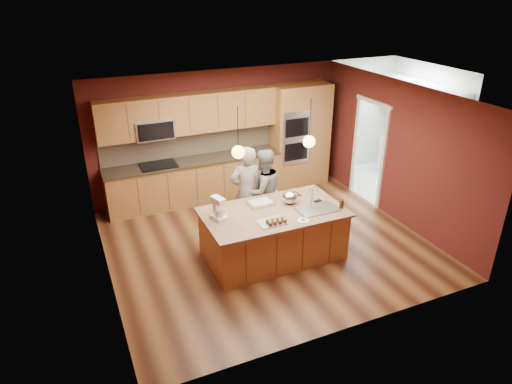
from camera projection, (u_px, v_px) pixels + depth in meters
name	position (u px, v px, depth m)	size (l,w,h in m)	color
floor	(266.00, 242.00, 8.33)	(5.50, 5.50, 0.00)	#422214
ceiling	(268.00, 95.00, 7.18)	(5.50, 5.50, 0.00)	white
wall_back	(218.00, 133.00, 9.83)	(5.50, 5.50, 0.00)	#4E1B16
wall_front	(352.00, 245.00, 5.68)	(5.50, 5.50, 0.00)	#4E1B16
wall_left	(99.00, 203.00, 6.75)	(5.00, 5.00, 0.00)	#4E1B16
wall_right	(396.00, 152.00, 8.76)	(5.00, 5.00, 0.00)	#4E1B16
cabinet_run	(192.00, 157.00, 9.52)	(3.74, 0.64, 2.30)	#98622D
oven_column	(300.00, 135.00, 10.33)	(1.30, 0.62, 2.30)	#98622D
doorway_trim	(369.00, 153.00, 9.54)	(0.08, 1.11, 2.20)	white
laundry_room	(422.00, 99.00, 10.08)	(2.60, 2.70, 2.70)	silver
pendant_left	(238.00, 152.00, 6.86)	(0.20, 0.20, 0.80)	black
pendant_right	(309.00, 141.00, 7.31)	(0.20, 0.20, 0.80)	black
island	(274.00, 233.00, 7.75)	(2.36, 1.32, 1.25)	#98622D
person_left	(246.00, 192.00, 8.28)	(0.63, 0.41, 1.72)	black
person_right	(263.00, 191.00, 8.43)	(0.79, 0.61, 1.62)	gray
stand_mixer	(218.00, 209.00, 7.27)	(0.26, 0.31, 0.37)	white
sheet_cake	(261.00, 203.00, 7.80)	(0.45, 0.35, 0.05)	silver
cooling_rack	(271.00, 222.00, 7.20)	(0.44, 0.31, 0.02)	#B4B8BB
mixing_bowl	(290.00, 197.00, 7.80)	(0.27, 0.27, 0.23)	silver
plate	(303.00, 220.00, 7.26)	(0.20, 0.20, 0.01)	white
tumbler	(342.00, 204.00, 7.65)	(0.07, 0.07, 0.15)	#341C0D
phone	(318.00, 201.00, 7.90)	(0.14, 0.08, 0.01)	black
cupcakes_left	(219.00, 210.00, 7.54)	(0.16, 0.24, 0.07)	tan
cupcakes_rack	(276.00, 221.00, 7.16)	(0.34, 0.17, 0.08)	tan
cupcakes_right	(294.00, 193.00, 8.12)	(0.22, 0.22, 0.07)	tan
washer	(420.00, 166.00, 10.33)	(0.65, 0.67, 1.05)	white
dryer	(395.00, 158.00, 11.01)	(0.56, 0.57, 0.90)	white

